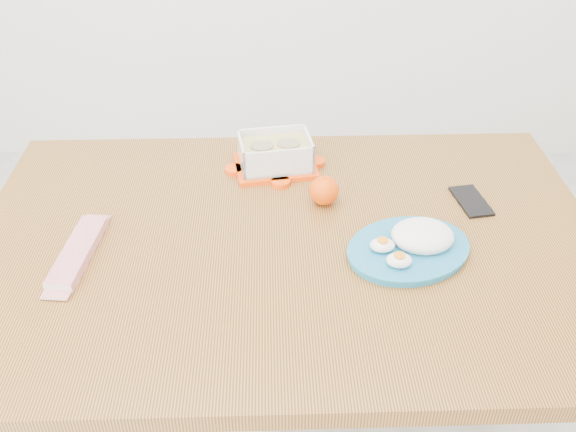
{
  "coord_description": "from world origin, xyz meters",
  "views": [
    {
      "loc": [
        0.08,
        -1.01,
        1.6
      ],
      "look_at": [
        0.08,
        0.09,
        0.81
      ],
      "focal_mm": 40.0,
      "sensor_mm": 36.0,
      "label": 1
    }
  ],
  "objects_px": {
    "rice_plate": "(413,243)",
    "orange_fruit": "(324,191)",
    "food_container": "(275,154)",
    "dining_table": "(288,268)",
    "smartphone": "(471,201)"
  },
  "relations": [
    {
      "from": "rice_plate",
      "to": "food_container",
      "type": "bearing_deg",
      "value": 106.63
    },
    {
      "from": "food_container",
      "to": "smartphone",
      "type": "distance_m",
      "value": 0.49
    },
    {
      "from": "food_container",
      "to": "dining_table",
      "type": "bearing_deg",
      "value": -94.13
    },
    {
      "from": "orange_fruit",
      "to": "food_container",
      "type": "bearing_deg",
      "value": 126.59
    },
    {
      "from": "food_container",
      "to": "orange_fruit",
      "type": "xyz_separation_m",
      "value": [
        0.12,
        -0.16,
        -0.01
      ]
    },
    {
      "from": "dining_table",
      "to": "rice_plate",
      "type": "xyz_separation_m",
      "value": [
        0.26,
        -0.04,
        0.11
      ]
    },
    {
      "from": "food_container",
      "to": "orange_fruit",
      "type": "distance_m",
      "value": 0.19
    },
    {
      "from": "rice_plate",
      "to": "smartphone",
      "type": "xyz_separation_m",
      "value": [
        0.17,
        0.18,
        -0.02
      ]
    },
    {
      "from": "dining_table",
      "to": "smartphone",
      "type": "distance_m",
      "value": 0.46
    },
    {
      "from": "orange_fruit",
      "to": "dining_table",
      "type": "bearing_deg",
      "value": -121.22
    },
    {
      "from": "rice_plate",
      "to": "smartphone",
      "type": "height_order",
      "value": "rice_plate"
    },
    {
      "from": "dining_table",
      "to": "food_container",
      "type": "xyz_separation_m",
      "value": [
        -0.03,
        0.29,
        0.13
      ]
    },
    {
      "from": "food_container",
      "to": "orange_fruit",
      "type": "bearing_deg",
      "value": -63.95
    },
    {
      "from": "dining_table",
      "to": "orange_fruit",
      "type": "bearing_deg",
      "value": 56.79
    },
    {
      "from": "rice_plate",
      "to": "orange_fruit",
      "type": "bearing_deg",
      "value": 110.13
    }
  ]
}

